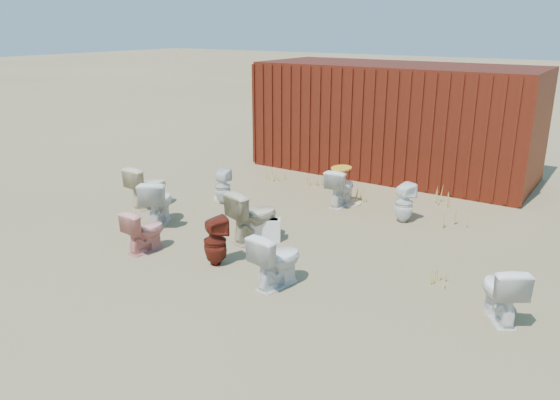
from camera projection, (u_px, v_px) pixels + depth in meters
The scene contains 22 objects.
ground at pixel (258, 244), 8.39m from camera, with size 100.00×100.00×0.00m, color olive.
shipping_container at pixel (395, 119), 12.14m from camera, with size 6.00×2.40×2.40m, color #4C0D0C.
toilet_front_a at pixel (158, 202), 9.11m from camera, with size 0.44×0.77×0.79m, color white.
toilet_front_pink at pixel (145, 230), 8.06m from camera, with size 0.36×0.63×0.64m, color #E68E85.
toilet_front_c at pixel (277, 259), 6.95m from camera, with size 0.41×0.72×0.74m, color white.
toilet_front_maroon at pixel (215, 241), 7.57m from camera, with size 0.32×0.32×0.70m, color #601B10.
toilet_front_e at pixel (501, 291), 6.17m from camera, with size 0.39×0.68×0.70m, color white.
toilet_back_a at pixel (223, 187), 10.19m from camera, with size 0.29×0.30×0.65m, color white.
toilet_back_beige_left at pixel (147, 186), 9.98m from camera, with size 0.44×0.77×0.78m, color beige.
toilet_back_beige_right at pixel (253, 216), 8.41m from camera, with size 0.46×0.80×0.82m, color #C1B48D.
toilet_back_yellowlid at pixel (341, 187), 10.06m from camera, with size 0.39×0.69×0.71m, color white.
toilet_back_e at pixel (404, 203), 9.23m from camera, with size 0.31×0.31×0.68m, color white.
yellow_lid at pixel (341, 168), 9.95m from camera, with size 0.36×0.45×0.03m, color gold.
loose_tank at pixel (264, 230), 8.49m from camera, with size 0.50×0.20×0.35m, color white.
loose_lid_near at pixel (351, 203), 10.27m from camera, with size 0.38×0.49×0.02m, color beige.
loose_lid_far at pixel (223, 198), 10.55m from camera, with size 0.36×0.47×0.02m, color beige.
weed_clump_a at pixel (274, 173), 11.80m from camera, with size 0.36×0.36×0.31m, color #A39241.
weed_clump_b at pixel (359, 193), 10.36m from camera, with size 0.32×0.32×0.32m, color #A39241.
weed_clump_c at pixel (456, 218), 9.02m from camera, with size 0.36×0.36×0.34m, color #A39241.
weed_clump_d at pixel (313, 180), 11.35m from camera, with size 0.30×0.30×0.25m, color #A39241.
weed_clump_e at pixel (442, 195), 10.21m from camera, with size 0.34×0.34×0.34m, color #A39241.
weed_clump_f at pixel (443, 277), 7.06m from camera, with size 0.28×0.28×0.20m, color #A39241.
Camera 1 is at (4.59, -6.28, 3.24)m, focal length 35.00 mm.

